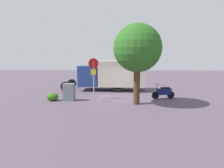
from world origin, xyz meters
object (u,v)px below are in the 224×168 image
Objects in this scene: box_truck_near at (112,74)px; bike_rack_hoop at (105,102)px; street_tree at (137,49)px; utility_cabinet at (69,92)px; stop_sign at (94,72)px; motorcycle at (164,92)px.

bike_rack_hoop is (0.38, 4.53, -1.57)m from box_truck_near.
utility_cabinet is (4.84, -0.90, -3.09)m from street_tree.
street_tree is (-3.09, 1.43, 1.66)m from stop_sign.
box_truck_near is at bearing -125.37° from utility_cabinet.
box_truck_near is at bearing -70.46° from street_tree.
utility_cabinet is at bearing -10.57° from street_tree.
motorcycle is at bearing -174.01° from utility_cabinet.
street_tree reaches higher than bike_rack_hoop.
box_truck_near is 3.95m from stop_sign.
stop_sign is (1.26, 3.72, 0.48)m from box_truck_near.
stop_sign is 3.79m from street_tree.
bike_rack_hoop is at bearing 88.56° from box_truck_near.
stop_sign is 3.63× the size of bike_rack_hoop.
stop_sign reaches higher than motorcycle.
utility_cabinet is at bearing 57.94° from box_truck_near.
motorcycle is at bearing -143.87° from street_tree.
box_truck_near is 1.48× the size of street_tree.
utility_cabinet is (7.10, 0.75, 0.11)m from motorcycle.
street_tree is (-1.83, 5.15, 2.15)m from box_truck_near.
box_truck_near is 9.30× the size of bike_rack_hoop.
motorcycle is 7.14m from utility_cabinet.
street_tree is 6.28× the size of bike_rack_hoop.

